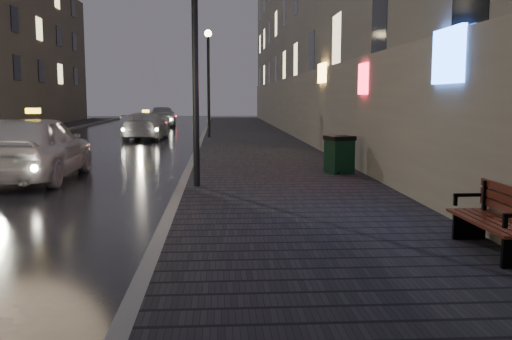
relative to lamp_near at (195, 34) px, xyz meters
The scene contains 14 objects.
ground 7.18m from the lamp_near, 107.14° to the right, with size 120.00×120.00×0.00m, color black.
sidewalk 15.52m from the lamp_near, 82.22° to the left, with size 4.60×58.00×0.15m, color black.
curb 15.39m from the lamp_near, 91.34° to the left, with size 0.20×58.00×0.15m, color slate.
curb_far 17.95m from the lamp_near, 121.66° to the left, with size 0.20×58.00×0.15m, color slate.
building_near 19.94m from the lamp_near, 74.55° to the left, with size 1.80×50.00×13.00m, color #605B54.
building_far_c 36.45m from the lamp_near, 114.95° to the left, with size 6.00×22.00×11.00m, color #6B6051.
lamp_near is the anchor object (origin of this frame).
lamp_far 16.00m from the lamp_near, 90.00° to the left, with size 0.36×0.36×5.28m.
bench 7.66m from the lamp_near, 54.97° to the right, with size 0.58×1.66×0.85m.
trash_bin 5.03m from the lamp_near, 28.36° to the left, with size 0.81×0.81×0.98m.
taxi_near 5.42m from the lamp_near, 152.81° to the left, with size 2.02×5.03×1.71m, color silver.
car_left_mid 9.58m from the lamp_near, 136.33° to the left, with size 1.47×4.20×1.38m, color #95949B.
taxi_mid 17.27m from the lamp_near, 100.91° to the left, with size 1.91×4.69×1.36m, color silver.
car_far 29.55m from the lamp_near, 97.10° to the left, with size 1.83×4.56×1.55m, color #9C9CA3.
Camera 1 is at (2.36, -6.72, 2.13)m, focal length 40.00 mm.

